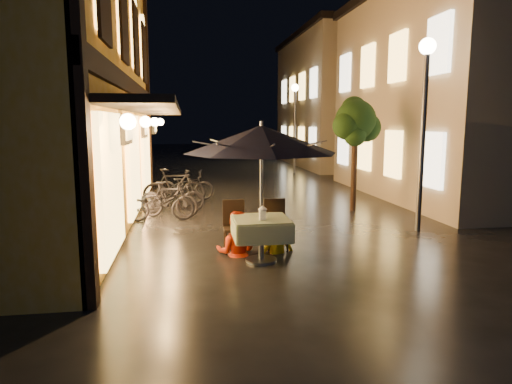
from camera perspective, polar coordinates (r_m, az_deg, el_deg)
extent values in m
plane|color=black|center=(8.12, 7.29, -8.85)|extent=(90.00, 90.00, 0.00)
cube|color=gold|center=(12.02, -26.76, 12.86)|extent=(4.50, 11.00, 7.00)
cube|color=black|center=(11.53, -15.59, 12.68)|extent=(0.12, 11.00, 0.35)
cube|color=black|center=(11.46, -12.60, 10.06)|extent=(1.20, 10.50, 0.12)
cube|color=#FFC55B|center=(10.72, -16.37, 20.00)|extent=(0.10, 0.90, 1.50)
cube|color=#FFC55B|center=(13.17, -14.90, 17.87)|extent=(0.10, 0.90, 1.50)
cube|color=#FFC55B|center=(15.63, -13.91, 16.41)|extent=(0.10, 0.90, 1.50)
cube|color=#FFC55B|center=(8.10, -17.68, 0.92)|extent=(0.10, 2.20, 2.40)
cube|color=#FFC55B|center=(11.55, -15.05, 3.25)|extent=(0.10, 2.20, 2.40)
cube|color=#FFC55B|center=(15.02, -13.63, 4.50)|extent=(0.10, 2.20, 2.40)
cube|color=tan|center=(16.98, 26.45, 10.56)|extent=(7.00, 9.00, 6.50)
cube|color=#FFC55B|center=(12.31, 21.16, 3.75)|extent=(0.10, 1.00, 1.40)
cube|color=#FFC55B|center=(12.41, 21.89, 16.73)|extent=(0.10, 1.00, 1.40)
cube|color=#FFC55B|center=(14.25, 16.76, 4.57)|extent=(0.10, 1.00, 1.40)
cube|color=#FFC55B|center=(14.34, 17.27, 15.79)|extent=(0.10, 1.00, 1.40)
cube|color=#FFC55B|center=(16.26, 13.42, 5.17)|extent=(0.10, 1.00, 1.40)
cube|color=#FFC55B|center=(16.34, 13.78, 15.01)|extent=(0.10, 1.00, 1.40)
cube|color=#FFC55B|center=(18.31, 10.82, 5.62)|extent=(0.10, 1.00, 1.40)
cube|color=#FFC55B|center=(18.38, 11.08, 14.37)|extent=(0.10, 1.00, 1.40)
cube|color=tan|center=(27.23, 12.25, 10.76)|extent=(7.00, 10.00, 7.00)
cube|color=black|center=(27.61, 12.51, 18.34)|extent=(7.30, 10.30, 0.30)
cube|color=#FFC55B|center=(22.50, 7.06, 6.26)|extent=(0.10, 1.00, 1.40)
cube|color=#FFC55B|center=(22.56, 7.20, 13.38)|extent=(0.10, 1.00, 1.40)
cube|color=#FFC55B|center=(24.62, 5.66, 6.49)|extent=(0.10, 1.00, 1.40)
cube|color=#FFC55B|center=(24.67, 5.76, 13.00)|extent=(0.10, 1.00, 1.40)
cube|color=#FFC55B|center=(26.76, 4.48, 6.68)|extent=(0.10, 1.00, 1.40)
cube|color=#FFC55B|center=(26.81, 4.55, 12.67)|extent=(0.10, 1.00, 1.40)
cube|color=#FFC55B|center=(28.90, 3.48, 6.84)|extent=(0.10, 1.00, 1.40)
cube|color=#FFC55B|center=(28.95, 3.53, 12.39)|extent=(0.10, 1.00, 1.40)
cylinder|color=black|center=(12.85, 12.15, 2.53)|extent=(0.16, 0.16, 2.20)
sphere|color=black|center=(12.78, 12.35, 8.79)|extent=(1.10, 1.10, 1.10)
sphere|color=black|center=(13.00, 13.62, 7.86)|extent=(0.80, 0.80, 0.80)
sphere|color=black|center=(12.53, 11.28, 8.14)|extent=(0.76, 0.76, 0.76)
sphere|color=black|center=(13.08, 12.12, 10.10)|extent=(0.70, 0.70, 0.70)
sphere|color=black|center=(12.51, 12.27, 6.96)|extent=(0.60, 0.60, 0.60)
cylinder|color=#59595E|center=(10.77, 20.07, 5.85)|extent=(0.12, 0.12, 4.00)
sphere|color=beige|center=(10.88, 20.66, 16.68)|extent=(0.36, 0.36, 0.36)
cylinder|color=#59595E|center=(22.05, 4.83, 7.55)|extent=(0.12, 0.12, 4.00)
sphere|color=beige|center=(22.10, 4.90, 12.86)|extent=(0.36, 0.36, 0.36)
cylinder|color=#59595E|center=(8.10, 0.65, -6.17)|extent=(0.10, 0.10, 0.72)
cylinder|color=#59595E|center=(8.19, 0.65, -8.47)|extent=(0.56, 0.56, 0.04)
cube|color=#2E5634|center=(8.01, 0.66, -3.47)|extent=(0.95, 0.95, 0.06)
cube|color=#2E5634|center=(8.13, 3.97, -4.49)|extent=(0.04, 0.95, 0.33)
cube|color=#2E5634|center=(7.98, -2.72, -4.74)|extent=(0.04, 0.95, 0.33)
cube|color=#2E5634|center=(8.50, 0.13, -3.89)|extent=(0.95, 0.04, 0.33)
cube|color=#2E5634|center=(7.59, 1.25, -5.44)|extent=(0.95, 0.04, 0.33)
cylinder|color=#59595E|center=(7.93, 0.66, -0.65)|extent=(0.05, 0.05, 2.30)
cone|color=black|center=(7.83, 0.68, 6.59)|extent=(2.66, 2.66, 0.48)
cylinder|color=#59595E|center=(7.83, 0.68, 8.42)|extent=(0.06, 0.06, 0.12)
cube|color=black|center=(8.65, -2.68, -4.60)|extent=(0.42, 0.42, 0.05)
cube|color=black|center=(8.78, -2.82, -2.73)|extent=(0.42, 0.04, 0.55)
cylinder|color=black|center=(8.52, -3.75, -6.45)|extent=(0.04, 0.04, 0.43)
cylinder|color=black|center=(8.55, -1.33, -6.37)|extent=(0.04, 0.04, 0.43)
cylinder|color=black|center=(8.86, -3.96, -5.85)|extent=(0.04, 0.04, 0.43)
cylinder|color=black|center=(8.90, -1.63, -5.77)|extent=(0.04, 0.04, 0.43)
cube|color=black|center=(8.77, 2.54, -4.42)|extent=(0.42, 0.42, 0.05)
cube|color=black|center=(8.90, 2.31, -2.57)|extent=(0.42, 0.04, 0.55)
cylinder|color=black|center=(8.62, 1.59, -6.25)|extent=(0.04, 0.04, 0.43)
cylinder|color=black|center=(8.69, 3.94, -6.15)|extent=(0.04, 0.04, 0.43)
cylinder|color=black|center=(8.96, 1.17, -5.66)|extent=(0.04, 0.04, 0.43)
cylinder|color=black|center=(9.03, 3.43, -5.57)|extent=(0.04, 0.04, 0.43)
cube|color=white|center=(7.85, 0.83, -2.83)|extent=(0.11, 0.11, 0.18)
cube|color=#FFD88C|center=(7.85, 0.83, -2.90)|extent=(0.07, 0.07, 0.12)
cone|color=white|center=(7.82, 0.83, -1.93)|extent=(0.16, 0.16, 0.07)
imported|color=red|center=(8.45, -2.51, -2.52)|extent=(0.89, 0.77, 1.59)
imported|color=#E7B30D|center=(8.58, 2.43, -2.83)|extent=(1.06, 0.80, 1.45)
imported|color=black|center=(11.59, -11.87, -1.40)|extent=(1.69, 0.62, 0.88)
imported|color=black|center=(11.96, -10.81, -0.96)|extent=(1.60, 0.88, 0.93)
imported|color=black|center=(12.62, -10.43, -0.49)|extent=(1.73, 0.63, 0.91)
imported|color=black|center=(13.57, -10.17, 0.58)|extent=(1.87, 0.67, 1.10)
imported|color=black|center=(14.58, -8.81, 0.84)|extent=(1.86, 0.90, 0.94)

